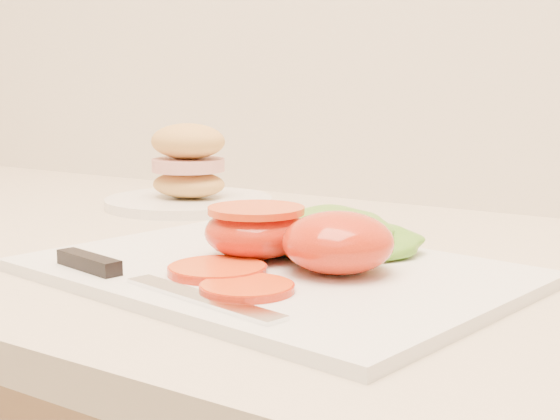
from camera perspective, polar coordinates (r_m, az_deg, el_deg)
The scene contains 9 objects.
cutting_board at distance 0.65m, azimuth -0.49°, elevation -4.49°, with size 0.39×0.28×0.01m, color silver.
tomato_half_dome at distance 0.62m, azimuth 4.27°, elevation -2.37°, with size 0.09×0.09×0.05m, color red.
tomato_half_cut at distance 0.67m, azimuth -1.75°, elevation -1.47°, with size 0.09×0.09×0.04m.
tomato_slice_0 at distance 0.62m, azimuth -4.60°, elevation -4.37°, with size 0.08×0.08×0.01m, color #D2471B.
tomato_slice_1 at distance 0.57m, azimuth -2.44°, elevation -5.69°, with size 0.07×0.07×0.01m, color #D2471B.
lettuce_leaf_0 at distance 0.71m, azimuth 2.90°, elevation -1.56°, with size 0.16×0.11×0.03m, color #639A29.
lettuce_leaf_1 at distance 0.69m, azimuth 6.33°, elevation -2.31°, with size 0.10×0.07×0.02m, color #639A29.
knife at distance 0.61m, azimuth -10.98°, elevation -4.69°, with size 0.25×0.06×0.01m.
sandwich_plate at distance 1.01m, azimuth -6.70°, elevation 2.37°, with size 0.22×0.22×0.11m.
Camera 1 is at (-0.20, 1.06, 1.09)m, focal length 50.00 mm.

